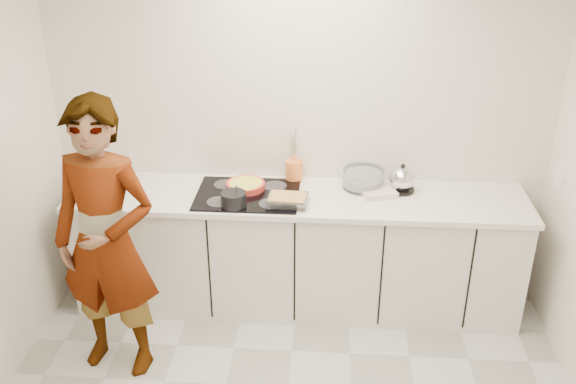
# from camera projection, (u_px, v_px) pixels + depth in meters

# --- Properties ---
(wall_back) EXTENTS (3.60, 0.00, 2.60)m
(wall_back) POSITION_uv_depth(u_px,v_px,m) (300.00, 128.00, 4.63)
(wall_back) COLOR silver
(wall_back) RESTS_ON ground
(base_cabinets) EXTENTS (3.20, 0.58, 0.87)m
(base_cabinets) POSITION_uv_depth(u_px,v_px,m) (297.00, 253.00, 4.73)
(base_cabinets) COLOR silver
(base_cabinets) RESTS_ON floor
(countertop) EXTENTS (3.24, 0.64, 0.04)m
(countertop) POSITION_uv_depth(u_px,v_px,m) (297.00, 198.00, 4.53)
(countertop) COLOR white
(countertop) RESTS_ON base_cabinets
(hob) EXTENTS (0.72, 0.54, 0.01)m
(hob) POSITION_uv_depth(u_px,v_px,m) (248.00, 195.00, 4.52)
(hob) COLOR black
(hob) RESTS_ON countertop
(tart_dish) EXTENTS (0.29, 0.29, 0.05)m
(tart_dish) POSITION_uv_depth(u_px,v_px,m) (246.00, 185.00, 4.58)
(tart_dish) COLOR red
(tart_dish) RESTS_ON hob
(saucepan) EXTENTS (0.19, 0.19, 0.17)m
(saucepan) POSITION_uv_depth(u_px,v_px,m) (234.00, 199.00, 4.33)
(saucepan) COLOR black
(saucepan) RESTS_ON hob
(baking_dish) EXTENTS (0.29, 0.22, 0.05)m
(baking_dish) POSITION_uv_depth(u_px,v_px,m) (288.00, 199.00, 4.37)
(baking_dish) COLOR silver
(baking_dish) RESTS_ON hob
(mixing_bowl) EXTENTS (0.33, 0.33, 0.14)m
(mixing_bowl) POSITION_uv_depth(u_px,v_px,m) (363.00, 179.00, 4.61)
(mixing_bowl) COLOR silver
(mixing_bowl) RESTS_ON countertop
(tea_towel) EXTENTS (0.27, 0.23, 0.04)m
(tea_towel) POSITION_uv_depth(u_px,v_px,m) (379.00, 192.00, 4.52)
(tea_towel) COLOR white
(tea_towel) RESTS_ON countertop
(kettle) EXTENTS (0.20, 0.20, 0.21)m
(kettle) POSITION_uv_depth(u_px,v_px,m) (402.00, 180.00, 4.55)
(kettle) COLOR black
(kettle) RESTS_ON countertop
(utensil_crock) EXTENTS (0.16, 0.16, 0.16)m
(utensil_crock) POSITION_uv_depth(u_px,v_px,m) (294.00, 171.00, 4.72)
(utensil_crock) COLOR orange
(utensil_crock) RESTS_ON countertop
(cook) EXTENTS (0.73, 0.54, 1.84)m
(cook) POSITION_uv_depth(u_px,v_px,m) (106.00, 242.00, 3.92)
(cook) COLOR silver
(cook) RESTS_ON floor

